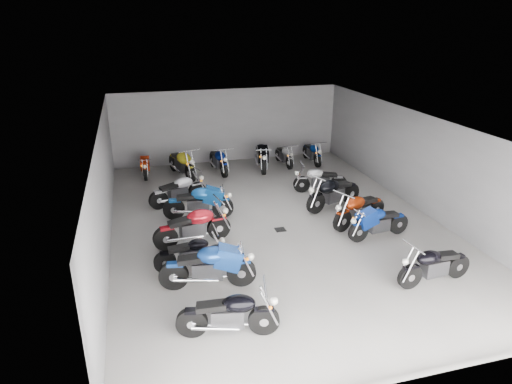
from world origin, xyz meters
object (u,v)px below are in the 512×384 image
at_px(motorcycle_right_a, 434,265).
at_px(motorcycle_back_e, 284,155).
at_px(motorcycle_left_c, 192,253).
at_px(motorcycle_back_a, 146,165).
at_px(motorcycle_left_b, 209,267).
at_px(motorcycle_right_c, 378,222).
at_px(motorcycle_right_e, 333,193).
at_px(motorcycle_left_e, 199,203).
at_px(drain_grate, 280,230).
at_px(motorcycle_back_b, 182,163).
at_px(motorcycle_left_d, 194,226).
at_px(motorcycle_left_a, 229,314).
at_px(motorcycle_right_d, 359,209).
at_px(motorcycle_back_f, 312,152).
at_px(motorcycle_left_f, 179,190).
at_px(motorcycle_back_d, 261,156).
at_px(motorcycle_back_c, 219,160).
at_px(motorcycle_right_f, 320,179).

distance_m(motorcycle_right_a, motorcycle_back_e, 9.96).
xyz_separation_m(motorcycle_left_c, motorcycle_back_a, (-0.78, 7.88, 0.00)).
xyz_separation_m(motorcycle_left_c, motorcycle_back_e, (5.12, 7.71, -0.00)).
xyz_separation_m(motorcycle_left_b, motorcycle_right_c, (5.24, 1.30, -0.07)).
bearing_deg(motorcycle_right_e, motorcycle_back_a, 29.48).
bearing_deg(motorcycle_left_e, motorcycle_left_b, 3.99).
relative_size(motorcycle_left_e, motorcycle_right_c, 1.10).
bearing_deg(drain_grate, motorcycle_right_a, -55.08).
height_order(motorcycle_left_c, motorcycle_back_b, motorcycle_back_b).
distance_m(motorcycle_left_d, motorcycle_right_c, 5.37).
bearing_deg(drain_grate, motorcycle_left_a, -120.02).
distance_m(motorcycle_right_d, motorcycle_back_a, 9.04).
relative_size(drain_grate, motorcycle_back_f, 0.16).
relative_size(motorcycle_left_b, motorcycle_right_e, 1.04).
bearing_deg(motorcycle_left_f, motorcycle_left_c, -21.69).
height_order(motorcycle_left_a, motorcycle_right_a, motorcycle_left_a).
bearing_deg(motorcycle_back_a, motorcycle_back_d, -179.90).
xyz_separation_m(motorcycle_left_b, motorcycle_left_c, (-0.28, 0.98, -0.11)).
distance_m(motorcycle_back_a, motorcycle_back_e, 5.90).
height_order(motorcycle_left_b, motorcycle_back_c, motorcycle_left_b).
bearing_deg(motorcycle_back_d, motorcycle_left_f, 47.36).
bearing_deg(motorcycle_right_f, motorcycle_back_f, -5.38).
distance_m(motorcycle_right_a, motorcycle_right_c, 2.56).
bearing_deg(motorcycle_right_d, motorcycle_back_a, 21.16).
bearing_deg(motorcycle_left_d, motorcycle_back_a, 179.00).
bearing_deg(motorcycle_right_e, drain_grate, 97.62).
relative_size(motorcycle_left_c, motorcycle_right_d, 0.89).
relative_size(motorcycle_left_b, motorcycle_back_d, 0.98).
xyz_separation_m(motorcycle_left_f, motorcycle_back_d, (3.84, 3.03, 0.06)).
height_order(motorcycle_left_c, motorcycle_back_f, motorcycle_back_f).
bearing_deg(motorcycle_left_c, motorcycle_left_b, 15.93).
relative_size(motorcycle_left_f, motorcycle_right_a, 0.99).
height_order(motorcycle_right_c, motorcycle_back_a, motorcycle_right_c).
bearing_deg(motorcycle_left_a, motorcycle_back_d, 173.16).
bearing_deg(motorcycle_left_b, motorcycle_back_c, 177.50).
bearing_deg(motorcycle_back_a, motorcycle_left_d, 103.73).
distance_m(drain_grate, motorcycle_back_e, 6.54).
height_order(motorcycle_left_e, motorcycle_left_f, motorcycle_left_e).
relative_size(motorcycle_right_e, motorcycle_back_d, 0.95).
xyz_separation_m(motorcycle_right_c, motorcycle_back_d, (-1.50, 7.17, 0.08)).
height_order(motorcycle_right_c, motorcycle_back_e, motorcycle_right_c).
relative_size(motorcycle_left_d, motorcycle_back_a, 1.20).
relative_size(motorcycle_left_a, motorcycle_right_d, 0.99).
bearing_deg(motorcycle_left_e, motorcycle_left_c, -2.83).
bearing_deg(motorcycle_left_e, motorcycle_right_a, 52.18).
relative_size(motorcycle_left_c, motorcycle_left_d, 0.83).
height_order(drain_grate, motorcycle_back_a, motorcycle_back_a).
bearing_deg(motorcycle_right_e, motorcycle_back_b, 24.86).
height_order(motorcycle_right_e, motorcycle_right_f, motorcycle_right_e).
relative_size(motorcycle_left_a, motorcycle_back_a, 1.10).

